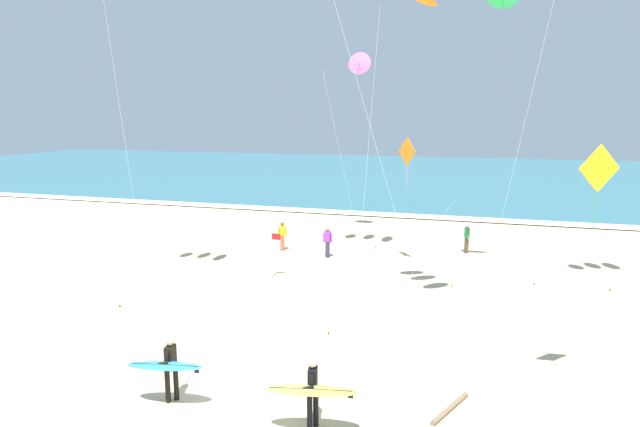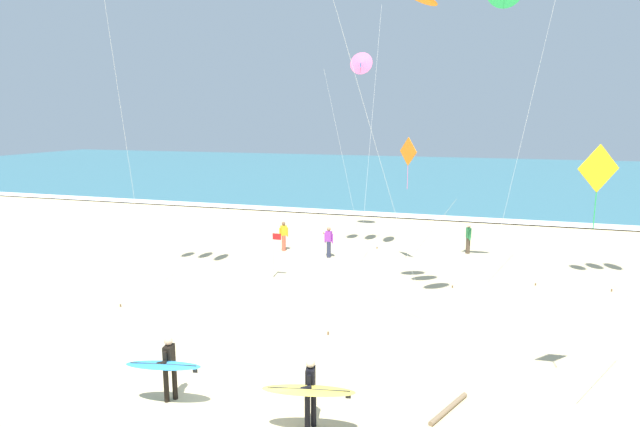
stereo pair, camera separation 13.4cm
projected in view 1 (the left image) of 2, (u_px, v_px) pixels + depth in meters
ground_plane at (242, 391)px, 14.20m from camera, size 160.00×160.00×0.00m
ocean_water at (436, 175)px, 67.02m from camera, size 160.00×60.00×0.08m
shoreline_foam at (399, 215)px, 39.08m from camera, size 160.00×1.78×0.01m
surfer_lead at (168, 365)px, 13.36m from camera, size 1.98×1.04×1.71m
surfer_trailing at (312, 389)px, 12.17m from camera, size 2.16×1.09×1.71m
kite_diamond_amber_low at (408, 155)px, 24.84m from camera, size 2.88×3.03×6.19m
kite_delta_rose_distant at (359, 64)px, 30.79m from camera, size 2.91×0.47×10.79m
kite_diamond_golden_outer at (601, 178)px, 12.55m from camera, size 2.29×1.41×6.49m
bystander_purple_top at (328, 242)px, 27.55m from camera, size 0.49×0.23×1.59m
bystander_green_top at (467, 238)px, 28.40m from camera, size 0.29×0.46×1.59m
bystander_yellow_top at (282, 236)px, 28.93m from camera, size 0.40×0.36×1.59m
lifeguard_flag at (273, 250)px, 23.94m from camera, size 0.45×0.05×2.10m
driftwood_log at (450, 408)px, 13.23m from camera, size 0.81×1.69×0.12m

